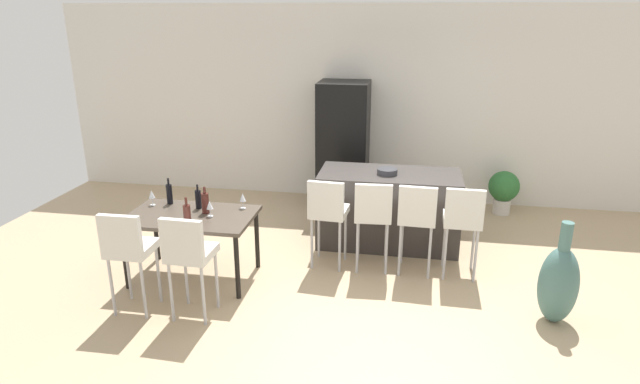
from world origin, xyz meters
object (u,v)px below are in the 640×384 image
(wine_glass_left, at_px, (152,195))
(floor_vase, at_px, (558,284))
(kitchen_island, at_px, (389,208))
(dining_table, at_px, (191,221))
(refrigerator, at_px, (343,145))
(wine_glass_middle, at_px, (243,198))
(bar_chair_right, at_px, (417,215))
(wine_glass_near, at_px, (210,205))
(fruit_bowl, at_px, (387,171))
(dining_chair_near, at_px, (128,246))
(wine_bottle_right, at_px, (198,199))
(wine_bottle_far, at_px, (187,216))
(potted_plant, at_px, (504,189))
(bar_chair_left, at_px, (328,209))
(wine_bottle_inner, at_px, (169,194))
(dining_chair_far, at_px, (188,251))
(bar_chair_middle, at_px, (373,212))
(wine_bottle_end, at_px, (205,203))
(bar_chair_far, at_px, (463,218))

(wine_glass_left, xyz_separation_m, floor_vase, (4.21, -0.45, -0.47))
(kitchen_island, height_order, dining_table, kitchen_island)
(dining_table, xyz_separation_m, refrigerator, (1.29, 2.62, 0.25))
(kitchen_island, bearing_deg, wine_glass_middle, -146.60)
(bar_chair_right, bearing_deg, floor_vase, -30.26)
(wine_glass_left, bearing_deg, bar_chair_right, 6.10)
(wine_glass_near, bearing_deg, wine_glass_left, 164.22)
(fruit_bowl, bearing_deg, bar_chair_right, -62.88)
(wine_glass_middle, height_order, fruit_bowl, fruit_bowl)
(bar_chair_right, distance_m, floor_vase, 1.55)
(bar_chair_right, height_order, dining_chair_near, same)
(wine_bottle_right, distance_m, wine_bottle_far, 0.53)
(wine_bottle_far, relative_size, potted_plant, 0.49)
(bar_chair_left, relative_size, wine_glass_left, 6.03)
(wine_bottle_far, height_order, floor_vase, wine_bottle_far)
(wine_bottle_far, distance_m, wine_glass_near, 0.34)
(wine_glass_near, distance_m, fruit_bowl, 2.17)
(bar_chair_left, bearing_deg, wine_bottle_inner, -172.49)
(dining_table, xyz_separation_m, dining_chair_far, (0.30, -0.78, 0.03))
(wine_glass_middle, distance_m, refrigerator, 2.47)
(bar_chair_right, xyz_separation_m, dining_chair_far, (-2.07, -1.29, 0.00))
(wine_bottle_inner, bearing_deg, wine_bottle_far, -52.29)
(bar_chair_right, relative_size, wine_glass_near, 6.03)
(dining_chair_far, bearing_deg, wine_bottle_right, 106.42)
(bar_chair_middle, distance_m, wine_glass_middle, 1.43)
(bar_chair_middle, relative_size, wine_bottle_right, 3.87)
(potted_plant, bearing_deg, bar_chair_middle, -129.33)
(dining_chair_near, relative_size, wine_glass_left, 6.03)
(wine_glass_middle, bearing_deg, floor_vase, -9.40)
(dining_chair_far, bearing_deg, kitchen_island, 50.04)
(wine_bottle_end, height_order, wine_bottle_inner, wine_bottle_inner)
(wine_bottle_end, distance_m, wine_glass_left, 0.69)
(wine_bottle_end, xyz_separation_m, wine_bottle_right, (-0.13, 0.12, -0.01))
(dining_chair_near, height_order, refrigerator, refrigerator)
(wine_glass_left, bearing_deg, refrigerator, 52.98)
(dining_chair_near, distance_m, fruit_bowl, 3.07)
(wine_bottle_right, bearing_deg, kitchen_island, 28.58)
(wine_bottle_far, bearing_deg, floor_vase, 1.24)
(wine_glass_near, xyz_separation_m, potted_plant, (3.39, 2.62, -0.49))
(dining_chair_near, relative_size, fruit_bowl, 4.29)
(wine_bottle_end, height_order, wine_glass_middle, wine_bottle_end)
(fruit_bowl, bearing_deg, wine_bottle_far, -140.40)
(wine_glass_near, bearing_deg, bar_chair_far, 11.26)
(floor_vase, bearing_deg, fruit_bowl, 138.47)
(bar_chair_far, xyz_separation_m, wine_bottle_end, (-2.71, -0.44, 0.16))
(wine_bottle_right, xyz_separation_m, refrigerator, (1.28, 2.42, 0.07))
(wine_bottle_right, bearing_deg, bar_chair_far, 6.41)
(dining_chair_near, xyz_separation_m, wine_glass_middle, (0.79, 1.05, 0.17))
(bar_chair_far, relative_size, wine_bottle_right, 3.87)
(wine_bottle_right, bearing_deg, bar_chair_middle, 9.63)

